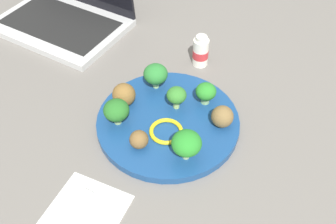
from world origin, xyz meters
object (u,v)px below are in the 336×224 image
(meatball_back_left, at_px, (139,140))
(laptop, at_px, (66,9))
(broccoli_floret_far_rim, at_px, (116,110))
(plate, at_px, (168,122))
(knife, at_px, (88,224))
(meatball_far_rim, at_px, (222,117))
(pepper_ring_front_right, at_px, (166,131))
(fork, at_px, (69,215))
(broccoli_floret_mid_right, at_px, (206,92))
(broccoli_floret_front_right, at_px, (187,143))
(broccoli_floret_mid_left, at_px, (156,74))
(meatball_front_right, at_px, (124,95))
(broccoli_floret_front_left, at_px, (176,95))
(yogurt_bottle, at_px, (201,52))

(meatball_back_left, bearing_deg, laptop, 52.98)
(broccoli_floret_far_rim, distance_m, meatball_back_left, 0.07)
(plate, height_order, knife, plate)
(meatball_far_rim, bearing_deg, pepper_ring_front_right, 128.40)
(meatball_back_left, xyz_separation_m, fork, (-0.17, 0.03, -0.03))
(broccoli_floret_mid_right, relative_size, broccoli_floret_front_right, 0.76)
(broccoli_floret_far_rim, relative_size, meatball_back_left, 1.54)
(broccoli_floret_front_right, bearing_deg, plate, 45.88)
(meatball_far_rim, xyz_separation_m, fork, (-0.29, 0.15, -0.03))
(pepper_ring_front_right, height_order, laptop, laptop)
(broccoli_floret_mid_left, relative_size, meatball_far_rim, 1.29)
(broccoli_floret_mid_right, xyz_separation_m, fork, (-0.33, 0.10, -0.04))
(meatball_front_right, xyz_separation_m, pepper_ring_front_right, (-0.03, -0.11, -0.02))
(fork, bearing_deg, knife, -88.23)
(broccoli_floret_front_left, relative_size, knife, 0.34)
(plate, height_order, broccoli_floret_far_rim, broccoli_floret_far_rim)
(broccoli_floret_front_right, relative_size, meatball_back_left, 1.74)
(plate, xyz_separation_m, meatball_front_right, (-0.00, 0.10, 0.03))
(meatball_back_left, bearing_deg, broccoli_floret_mid_right, -21.46)
(meatball_back_left, height_order, fork, meatball_back_left)
(broccoli_floret_mid_left, height_order, broccoli_floret_front_left, broccoli_floret_mid_left)
(broccoli_floret_mid_left, relative_size, knife, 0.38)
(pepper_ring_front_right, xyz_separation_m, yogurt_bottle, (0.24, 0.03, 0.01))
(meatball_far_rim, xyz_separation_m, knife, (-0.29, 0.11, -0.03))
(broccoli_floret_far_rim, bearing_deg, laptop, 50.89)
(broccoli_floret_far_rim, bearing_deg, broccoli_floret_mid_left, -8.04)
(meatball_front_right, distance_m, laptop, 0.36)
(broccoli_floret_front_left, relative_size, broccoli_floret_front_right, 0.81)
(meatball_far_rim, distance_m, pepper_ring_front_right, 0.11)
(broccoli_floret_mid_right, relative_size, meatball_front_right, 0.99)
(broccoli_floret_far_rim, relative_size, broccoli_floret_front_left, 1.10)
(broccoli_floret_mid_left, height_order, pepper_ring_front_right, broccoli_floret_mid_left)
(broccoli_floret_mid_right, bearing_deg, broccoli_floret_front_right, -170.38)
(meatball_front_right, bearing_deg, broccoli_floret_front_right, -111.80)
(knife, bearing_deg, broccoli_floret_mid_left, 9.06)
(laptop, bearing_deg, meatball_front_right, -124.42)
(plate, relative_size, meatball_back_left, 8.00)
(fork, bearing_deg, broccoli_floret_front_right, -32.99)
(plate, distance_m, knife, 0.25)
(plate, height_order, fork, plate)
(broccoli_floret_mid_left, distance_m, broccoli_floret_front_left, 0.07)
(meatball_front_right, bearing_deg, broccoli_floret_mid_right, -61.95)
(meatball_front_right, relative_size, yogurt_bottle, 0.62)
(broccoli_floret_mid_right, height_order, meatball_back_left, broccoli_floret_mid_right)
(plate, bearing_deg, yogurt_bottle, 5.68)
(meatball_front_right, xyz_separation_m, fork, (-0.25, -0.05, -0.03))
(plate, relative_size, fork, 2.33)
(broccoli_floret_front_right, distance_m, knife, 0.21)
(meatball_back_left, bearing_deg, broccoli_floret_far_rim, 64.67)
(broccoli_floret_front_right, xyz_separation_m, meatball_front_right, (0.07, 0.17, -0.02))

